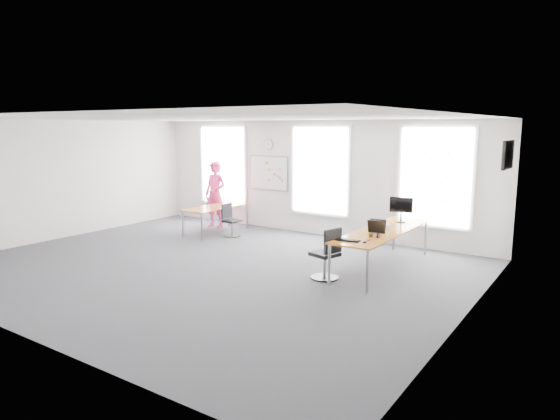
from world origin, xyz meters
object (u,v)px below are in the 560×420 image
Objects in this scene: desk_right at (383,233)px; monitor at (401,207)px; keyboard at (348,240)px; headphones at (374,235)px; person at (215,194)px; desk_left at (216,209)px; chair_right at (327,257)px; chair_left at (230,222)px.

desk_right is 5.88× the size of monitor.
keyboard is 0.59m from headphones.
headphones reaches higher than keyboard.
person is 10.67× the size of headphones.
desk_left is 5.08m from monitor.
headphones is (0.13, -0.74, 0.10)m from desk_right.
desk_left is 0.86m from person.
headphones is at bearing -21.60° from person.
chair_right is at bearing 175.86° from keyboard.
person is at bearing 132.18° from desk_left.
chair_left reaches higher than desk_right.
desk_right is 1.06m from monitor.
chair_right is 2.43m from monitor.
headphones reaches higher than desk_right.
chair_right is at bearing -113.39° from monitor.
headphones reaches higher than desk_left.
monitor is (5.05, 0.26, 0.46)m from desk_left.
desk_left is 5.40m from headphones.
desk_left is at bearing -97.93° from chair_right.
keyboard reaches higher than desk_left.
keyboard is (4.91, -1.99, 0.14)m from desk_left.
chair_right reaches higher than chair_left.
person reaches higher than desk_right.
monitor reaches higher than chair_left.
monitor is (5.60, -0.35, 0.18)m from person.
keyboard is at bearing -22.08° from desk_left.
desk_right is 5.12m from desk_left.
person is 5.61m from monitor.
desk_right is 1.73× the size of person.
keyboard reaches higher than desk_right.
person reaches higher than desk_left.
chair_right is (4.49, -2.01, -0.22)m from desk_left.
desk_left is 3.58× the size of monitor.
monitor is at bearing -82.18° from chair_left.
monitor is at bearing -177.81° from chair_right.
person is at bearing 142.59° from headphones.
chair_right is at bearing -29.13° from person.
person is (-5.04, 2.61, 0.50)m from chair_right.
chair_right is 1.17× the size of chair_left.
chair_right is 0.55m from keyboard.
keyboard is at bearing -110.37° from chair_left.
monitor reaches higher than keyboard.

